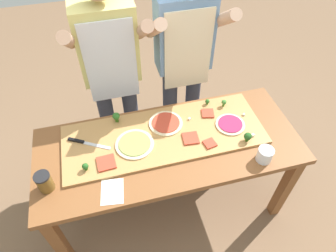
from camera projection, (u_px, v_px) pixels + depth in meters
name	position (u px, v px, depth m)	size (l,w,h in m)	color
ground_plane	(169.00, 201.00, 2.50)	(8.00, 8.00, 0.00)	brown
prep_table	(169.00, 154.00, 2.02)	(1.72, 0.72, 0.76)	brown
cutting_board	(164.00, 135.00, 1.98)	(1.33, 0.48, 0.02)	#B27F47
chefs_knife	(83.00, 142.00, 1.92)	(0.26, 0.16, 0.02)	#B7BABF
pizza_whole_beet_magenta	(230.00, 124.00, 2.02)	(0.20, 0.20, 0.02)	beige
pizza_whole_tomato_red	(166.00, 123.00, 2.03)	(0.23, 0.23, 0.02)	beige
pizza_whole_pesto_green	(135.00, 144.00, 1.91)	(0.25, 0.25, 0.02)	beige
pizza_slice_near_left	(210.00, 143.00, 1.91)	(0.07, 0.07, 0.01)	#BC3D28
pizza_slice_center	(191.00, 138.00, 1.94)	(0.10, 0.10, 0.01)	#BC3D28
pizza_slice_near_right	(208.00, 113.00, 2.09)	(0.08, 0.08, 0.01)	#BC3D28
pizza_slice_far_left	(106.00, 163.00, 1.81)	(0.11, 0.11, 0.01)	#BC3D28
broccoli_floret_back_right	(207.00, 101.00, 2.15)	(0.03, 0.03, 0.04)	#366618
broccoli_floret_back_left	(224.00, 102.00, 2.13)	(0.04, 0.04, 0.06)	#487A23
broccoli_floret_front_right	(248.00, 137.00, 1.91)	(0.05, 0.05, 0.07)	#2C5915
broccoli_floret_front_mid	(116.00, 117.00, 2.02)	(0.05, 0.05, 0.08)	#366618
broccoli_floret_center_right	(85.00, 167.00, 1.76)	(0.04, 0.04, 0.05)	#2C5915
cheese_crumble_a	(190.00, 119.00, 2.06)	(0.01, 0.01, 0.01)	white
cheese_crumble_b	(244.00, 114.00, 2.08)	(0.01, 0.01, 0.01)	silver
cheese_crumble_c	(253.00, 135.00, 1.95)	(0.02, 0.02, 0.02)	white
flour_cup	(265.00, 155.00, 1.83)	(0.10, 0.10, 0.09)	white
sauce_jar	(44.00, 182.00, 1.68)	(0.09, 0.09, 0.12)	brown
recipe_note	(112.00, 192.00, 1.70)	(0.13, 0.17, 0.00)	white
cook_left	(111.00, 66.00, 2.11)	(0.54, 0.39, 1.67)	#333847
cook_right	(184.00, 55.00, 2.20)	(0.54, 0.39, 1.67)	#333847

